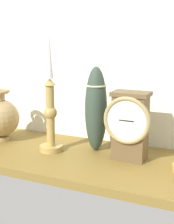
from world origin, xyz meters
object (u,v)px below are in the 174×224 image
at_px(candlestick_tall_center, 51,106).
at_px(brass_vase_bulbous, 1,117).
at_px(tall_ceramic_vase, 96,109).
at_px(mantel_clock, 130,125).

xyz_separation_m(candlestick_tall_center, brass_vase_bulbous, (-0.22, 0.02, -0.06)).
xyz_separation_m(brass_vase_bulbous, tall_ceramic_vase, (0.34, 0.04, 0.05)).
distance_m(candlestick_tall_center, tall_ceramic_vase, 0.14).
bearing_deg(candlestick_tall_center, tall_ceramic_vase, 26.61).
bearing_deg(tall_ceramic_vase, candlestick_tall_center, -153.39).
height_order(candlestick_tall_center, brass_vase_bulbous, candlestick_tall_center).
distance_m(mantel_clock, candlestick_tall_center, 0.25).
height_order(mantel_clock, candlestick_tall_center, candlestick_tall_center).
bearing_deg(brass_vase_bulbous, candlestick_tall_center, -5.56).
bearing_deg(brass_vase_bulbous, tall_ceramic_vase, 7.04).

